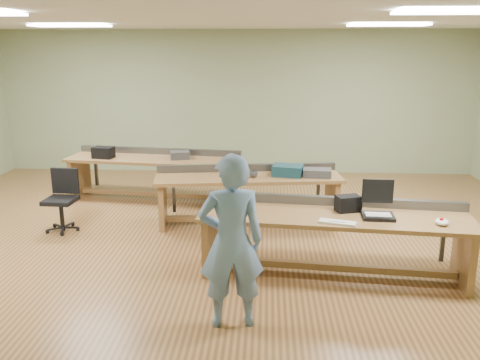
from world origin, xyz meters
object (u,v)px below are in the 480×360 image
Objects in this scene: workbench_back at (154,168)px; drinks_can at (245,174)px; workbench_front at (334,229)px; camera_bag at (348,204)px; parts_bin_teal at (288,170)px; mug at (254,174)px; task_chair at (63,208)px; parts_bin_grey at (317,173)px; workbench_mid at (248,188)px; laptop_base at (378,216)px; person at (231,242)px.

drinks_can reaches higher than workbench_back.
camera_bag reaches higher than workbench_front.
mug is at bearing -163.67° from parts_bin_teal.
drinks_can is (-0.13, -0.05, 0.01)m from mug.
parts_bin_teal is at bearing 12.51° from task_chair.
workbench_back is 4.13m from camera_bag.
parts_bin_grey is at bearing -16.30° from workbench_back.
workbench_front is at bearing -39.63° from workbench_back.
mug is (-0.99, 1.67, 0.24)m from workbench_front.
workbench_mid is at bearing 129.63° from mug.
workbench_front is 4.03m from task_chair.
parts_bin_grey is (-0.52, 1.90, 0.04)m from laptop_base.
workbench_back is (-1.72, 1.20, 0.01)m from workbench_mid.
person is 1.85m from camera_bag.
camera_bag is 1.99m from drinks_can.
laptop_base is 1.97m from parts_bin_grey.
parts_bin_teal is 1.07× the size of parts_bin_grey.
parts_bin_grey reaches higher than laptop_base.
camera_bag is (2.96, -2.87, 0.28)m from workbench_back.
parts_bin_grey is (1.04, 0.01, 0.25)m from workbench_mid.
workbench_back is at bearing 62.59° from task_chair.
laptop_base is (1.55, -1.90, 0.21)m from workbench_mid.
drinks_can is at bearing 10.47° from task_chair.
parts_bin_teal is (-0.65, 1.72, -0.02)m from camera_bag.
person reaches higher than drinks_can.
task_chair is at bearing -113.89° from workbench_back.
workbench_front is 25.90× the size of mug.
drinks_can is (1.67, -1.35, 0.25)m from workbench_back.
person is 4.10× the size of parts_bin_grey.
workbench_mid reaches higher than laptop_base.
camera_bag is 1.95m from mug.
task_chair is 2.17× the size of parts_bin_grey.
parts_bin_teal is (0.65, 3.04, -0.03)m from person.
laptop_base is at bearing -63.96° from parts_bin_teal.
workbench_back reaches higher than laptop_base.
person is at bearing -92.63° from mug.
workbench_back is 3.43× the size of task_chair.
workbench_front is 26.19× the size of drinks_can.
task_chair is 7.32× the size of mug.
workbench_back is 3.01m from parts_bin_grey.
workbench_mid is 1.07m from parts_bin_grey.
laptop_base is at bearing -47.63° from drinks_can.
task_chair is at bearing -172.81° from parts_bin_grey.
drinks_can is at bearing -160.03° from mug.
laptop_base is (1.60, 1.09, -0.09)m from person.
mug is (-1.16, 1.56, -0.05)m from camera_bag.
workbench_back is 11.12× the size of camera_bag.
parts_bin_teal is at bearing -111.31° from person.
workbench_mid is at bearing 127.19° from workbench_front.
person is at bearing -61.11° from workbench_back.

